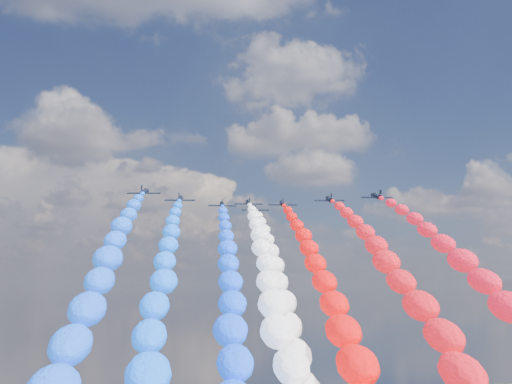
{
  "coord_description": "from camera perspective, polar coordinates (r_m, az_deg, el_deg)",
  "views": [
    {
      "loc": [
        -12.67,
        -159.24,
        87.57
      ],
      "look_at": [
        0.0,
        4.0,
        112.19
      ],
      "focal_mm": 43.65,
      "sensor_mm": 36.0,
      "label": 1
    }
  ],
  "objects": [
    {
      "name": "jet_7",
      "position": [
        162.6,
        10.98,
        -0.4
      ],
      "size": [
        7.97,
        10.94,
        4.8
      ],
      "primitive_type": null,
      "rotation": [
        0.24,
        0.0,
        -0.0
      ],
      "color": "black"
    },
    {
      "name": "jet_1",
      "position": [
        165.89,
        -6.98,
        -0.65
      ],
      "size": [
        8.34,
        11.21,
        4.8
      ],
      "primitive_type": null,
      "rotation": [
        0.24,
        0.0,
        -0.03
      ],
      "color": "black"
    },
    {
      "name": "trail_3",
      "position": [
        114.61,
        1.16,
        -9.01
      ],
      "size": [
        6.04,
        110.12,
        51.01
      ],
      "primitive_type": null,
      "color": "white"
    },
    {
      "name": "trail_5",
      "position": [
        116.85,
        5.82,
        -8.96
      ],
      "size": [
        6.04,
        110.12,
        51.01
      ],
      "primitive_type": null,
      "color": "red"
    },
    {
      "name": "trail_4",
      "position": [
        128.49,
        1.85,
        -8.96
      ],
      "size": [
        6.04,
        110.12,
        51.01
      ],
      "primitive_type": null,
      "color": "white"
    },
    {
      "name": "trail_1",
      "position": [
        108.0,
        -8.51,
        -8.95
      ],
      "size": [
        6.04,
        110.12,
        51.01
      ],
      "primitive_type": null,
      "color": "#105DFD"
    },
    {
      "name": "jet_5",
      "position": [
        174.16,
        2.41,
        -1.08
      ],
      "size": [
        8.6,
        11.39,
        4.8
      ],
      "primitive_type": null,
      "rotation": [
        0.24,
        0.0,
        -0.06
      ],
      "color": "black"
    },
    {
      "name": "jet_6",
      "position": [
        166.55,
        6.74,
        -0.69
      ],
      "size": [
        8.58,
        11.38,
        4.8
      ],
      "primitive_type": null,
      "rotation": [
        0.24,
        0.0,
        -0.06
      ],
      "color": "black"
    },
    {
      "name": "trail_6",
      "position": [
        110.21,
        12.68,
        -8.83
      ],
      "size": [
        6.04,
        110.12,
        51.01
      ],
      "primitive_type": null,
      "color": "red"
    },
    {
      "name": "trail_2",
      "position": [
        118.33,
        -2.56,
        -8.99
      ],
      "size": [
        6.04,
        110.12,
        51.01
      ],
      "primitive_type": null,
      "color": "#1146F9"
    },
    {
      "name": "jet_0",
      "position": [
        154.63,
        -10.2,
        -0.0
      ],
      "size": [
        8.62,
        11.4,
        4.8
      ],
      "primitive_type": null,
      "rotation": [
        0.24,
        0.0,
        -0.06
      ],
      "color": "black"
    },
    {
      "name": "jet_2",
      "position": [
        176.2,
        -3.12,
        -1.16
      ],
      "size": [
        8.14,
        11.06,
        4.8
      ],
      "primitive_type": null,
      "rotation": [
        0.24,
        0.0,
        0.02
      ],
      "color": "black"
    },
    {
      "name": "trail_0",
      "position": [
        97.01,
        -13.89,
        -8.85
      ],
      "size": [
        6.04,
        110.12,
        51.01
      ],
      "primitive_type": null,
      "color": "blue"
    },
    {
      "name": "jet_4",
      "position": [
        186.07,
        -0.09,
        -1.57
      ],
      "size": [
        8.36,
        11.22,
        4.8
      ],
      "primitive_type": null,
      "rotation": [
        0.24,
        0.0,
        -0.04
      ],
      "color": "black"
    },
    {
      "name": "jet_3",
      "position": [
        172.36,
        -0.69,
        -1.01
      ],
      "size": [
        7.98,
        10.94,
        4.8
      ],
      "primitive_type": null,
      "rotation": [
        0.24,
        0.0,
        0.0
      ],
      "color": "black"
    },
    {
      "name": "trail_7",
      "position": [
        107.71,
        19.37,
        -8.57
      ],
      "size": [
        6.04,
        110.12,
        51.01
      ],
      "primitive_type": null,
      "color": "red"
    }
  ]
}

